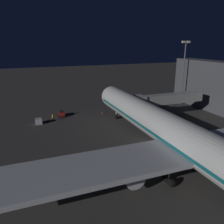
{
  "coord_description": "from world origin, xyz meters",
  "views": [
    {
      "loc": [
        22.32,
        38.32,
        19.93
      ],
      "look_at": [
        3.0,
        -11.54,
        3.5
      ],
      "focal_mm": 36.64,
      "sensor_mm": 36.0,
      "label": 1
    }
  ],
  "objects_px": {
    "airliner_at_gate": "(187,142)",
    "baggage_tug_lead": "(61,114)",
    "traffic_cone_nose_starboard": "(102,113)",
    "apron_floodlight_mast": "(184,69)",
    "ground_crew_by_belt_loader": "(53,117)",
    "jet_bridge": "(163,99)",
    "traffic_cone_nose_port": "(116,111)",
    "baggage_container_mid_row": "(39,121)"
  },
  "relations": [
    {
      "from": "jet_bridge",
      "to": "ground_crew_by_belt_loader",
      "type": "height_order",
      "value": "jet_bridge"
    },
    {
      "from": "jet_bridge",
      "to": "traffic_cone_nose_port",
      "type": "bearing_deg",
      "value": -47.51
    },
    {
      "from": "apron_floodlight_mast",
      "to": "baggage_tug_lead",
      "type": "distance_m",
      "value": 40.55
    },
    {
      "from": "apron_floodlight_mast",
      "to": "baggage_tug_lead",
      "type": "bearing_deg",
      "value": -2.16
    },
    {
      "from": "airliner_at_gate",
      "to": "traffic_cone_nose_port",
      "type": "xyz_separation_m",
      "value": [
        -2.2,
        -34.01,
        -5.0
      ]
    },
    {
      "from": "baggage_container_mid_row",
      "to": "traffic_cone_nose_port",
      "type": "relative_size",
      "value": 2.91
    },
    {
      "from": "airliner_at_gate",
      "to": "ground_crew_by_belt_loader",
      "type": "relative_size",
      "value": 37.47
    },
    {
      "from": "baggage_tug_lead",
      "to": "ground_crew_by_belt_loader",
      "type": "distance_m",
      "value": 4.12
    },
    {
      "from": "apron_floodlight_mast",
      "to": "traffic_cone_nose_port",
      "type": "height_order",
      "value": "apron_floodlight_mast"
    },
    {
      "from": "apron_floodlight_mast",
      "to": "baggage_tug_lead",
      "type": "xyz_separation_m",
      "value": [
        39.06,
        -1.47,
        -10.82
      ]
    },
    {
      "from": "jet_bridge",
      "to": "ground_crew_by_belt_loader",
      "type": "bearing_deg",
      "value": -17.63
    },
    {
      "from": "airliner_at_gate",
      "to": "traffic_cone_nose_port",
      "type": "height_order",
      "value": "airliner_at_gate"
    },
    {
      "from": "airliner_at_gate",
      "to": "baggage_tug_lead",
      "type": "relative_size",
      "value": 29.06
    },
    {
      "from": "baggage_tug_lead",
      "to": "baggage_container_mid_row",
      "type": "bearing_deg",
      "value": 32.81
    },
    {
      "from": "airliner_at_gate",
      "to": "baggage_container_mid_row",
      "type": "height_order",
      "value": "airliner_at_gate"
    },
    {
      "from": "airliner_at_gate",
      "to": "traffic_cone_nose_starboard",
      "type": "xyz_separation_m",
      "value": [
        2.2,
        -34.01,
        -5.0
      ]
    },
    {
      "from": "ground_crew_by_belt_loader",
      "to": "traffic_cone_nose_starboard",
      "type": "distance_m",
      "value": 14.18
    },
    {
      "from": "apron_floodlight_mast",
      "to": "traffic_cone_nose_starboard",
      "type": "relative_size",
      "value": 36.82
    },
    {
      "from": "apron_floodlight_mast",
      "to": "ground_crew_by_belt_loader",
      "type": "distance_m",
      "value": 43.15
    },
    {
      "from": "airliner_at_gate",
      "to": "baggage_container_mid_row",
      "type": "bearing_deg",
      "value": -57.82
    },
    {
      "from": "baggage_container_mid_row",
      "to": "traffic_cone_nose_port",
      "type": "bearing_deg",
      "value": -174.1
    },
    {
      "from": "traffic_cone_nose_port",
      "to": "jet_bridge",
      "type": "bearing_deg",
      "value": 132.49
    },
    {
      "from": "jet_bridge",
      "to": "ground_crew_by_belt_loader",
      "type": "relative_size",
      "value": 11.3
    },
    {
      "from": "jet_bridge",
      "to": "traffic_cone_nose_port",
      "type": "height_order",
      "value": "jet_bridge"
    },
    {
      "from": "apron_floodlight_mast",
      "to": "traffic_cone_nose_starboard",
      "type": "distance_m",
      "value": 29.93
    },
    {
      "from": "baggage_container_mid_row",
      "to": "airliner_at_gate",
      "type": "bearing_deg",
      "value": 122.18
    },
    {
      "from": "traffic_cone_nose_starboard",
      "to": "airliner_at_gate",
      "type": "bearing_deg",
      "value": 93.7
    },
    {
      "from": "baggage_tug_lead",
      "to": "baggage_container_mid_row",
      "type": "relative_size",
      "value": 1.51
    },
    {
      "from": "apron_floodlight_mast",
      "to": "airliner_at_gate",
      "type": "bearing_deg",
      "value": 53.43
    },
    {
      "from": "apron_floodlight_mast",
      "to": "traffic_cone_nose_port",
      "type": "relative_size",
      "value": 36.82
    },
    {
      "from": "airliner_at_gate",
      "to": "apron_floodlight_mast",
      "type": "distance_m",
      "value": 43.26
    },
    {
      "from": "jet_bridge",
      "to": "traffic_cone_nose_starboard",
      "type": "bearing_deg",
      "value": -36.43
    },
    {
      "from": "traffic_cone_nose_port",
      "to": "apron_floodlight_mast",
      "type": "bearing_deg",
      "value": -179.11
    },
    {
      "from": "baggage_tug_lead",
      "to": "traffic_cone_nose_starboard",
      "type": "height_order",
      "value": "baggage_tug_lead"
    },
    {
      "from": "jet_bridge",
      "to": "apron_floodlight_mast",
      "type": "bearing_deg",
      "value": -143.61
    },
    {
      "from": "traffic_cone_nose_starboard",
      "to": "apron_floodlight_mast",
      "type": "bearing_deg",
      "value": -179.25
    },
    {
      "from": "airliner_at_gate",
      "to": "traffic_cone_nose_starboard",
      "type": "relative_size",
      "value": 127.28
    },
    {
      "from": "apron_floodlight_mast",
      "to": "traffic_cone_nose_port",
      "type": "bearing_deg",
      "value": 0.89
    },
    {
      "from": "ground_crew_by_belt_loader",
      "to": "baggage_tug_lead",
      "type": "bearing_deg",
      "value": -131.83
    },
    {
      "from": "baggage_container_mid_row",
      "to": "apron_floodlight_mast",
      "type": "bearing_deg",
      "value": -176.66
    },
    {
      "from": "apron_floodlight_mast",
      "to": "jet_bridge",
      "type": "bearing_deg",
      "value": 36.39
    },
    {
      "from": "jet_bridge",
      "to": "apron_floodlight_mast",
      "type": "height_order",
      "value": "apron_floodlight_mast"
    }
  ]
}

